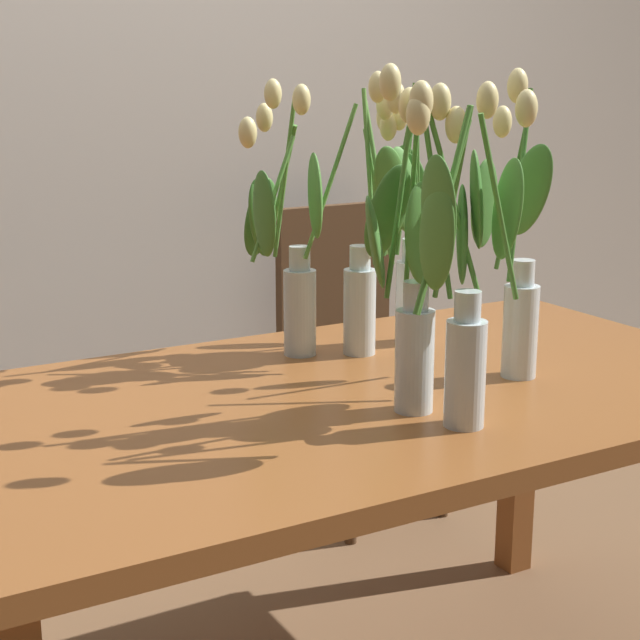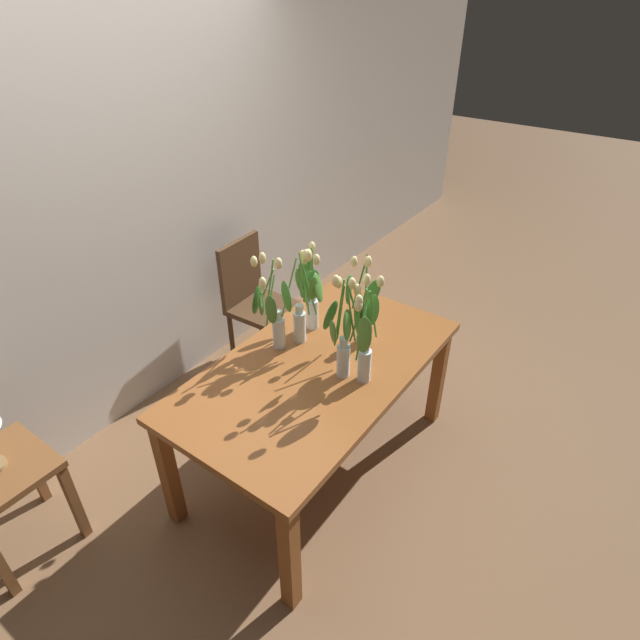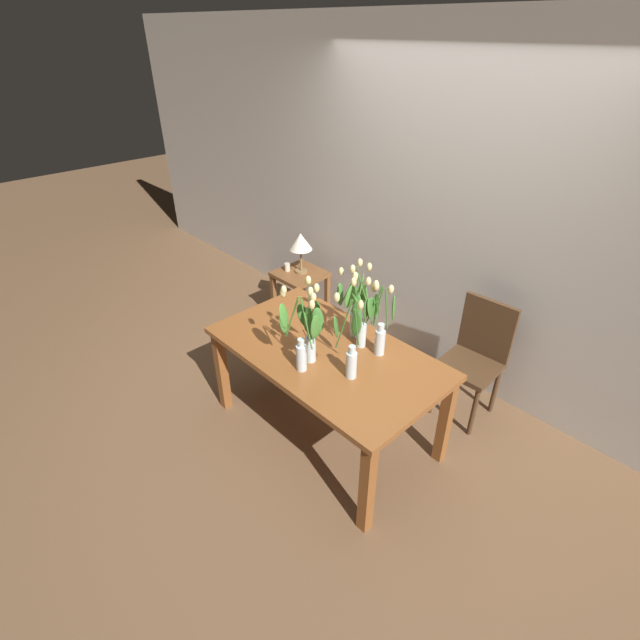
% 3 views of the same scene
% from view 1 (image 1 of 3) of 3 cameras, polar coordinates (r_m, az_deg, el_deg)
% --- Properties ---
extents(room_wall_rear, '(9.00, 0.10, 2.70)m').
position_cam_1_polar(room_wall_rear, '(2.96, -11.58, 14.51)').
color(room_wall_rear, beige).
rests_on(room_wall_rear, ground).
extents(dining_table, '(1.60, 0.90, 0.74)m').
position_cam_1_polar(dining_table, '(1.86, 2.38, -6.67)').
color(dining_table, brown).
rests_on(dining_table, ground).
extents(tulip_vase_0, '(0.26, 0.20, 0.56)m').
position_cam_1_polar(tulip_vase_0, '(1.59, 8.11, 1.99)').
color(tulip_vase_0, silver).
rests_on(tulip_vase_0, dining_table).
extents(tulip_vase_1, '(0.26, 0.18, 0.59)m').
position_cam_1_polar(tulip_vase_1, '(1.67, 5.91, 2.47)').
color(tulip_vase_1, silver).
rests_on(tulip_vase_1, dining_table).
extents(tulip_vase_2, '(0.13, 0.23, 0.58)m').
position_cam_1_polar(tulip_vase_2, '(1.89, 11.35, 2.28)').
color(tulip_vase_2, silver).
rests_on(tulip_vase_2, dining_table).
extents(tulip_vase_3, '(0.17, 0.23, 0.56)m').
position_cam_1_polar(tulip_vase_3, '(2.02, -2.10, 3.47)').
color(tulip_vase_3, silver).
rests_on(tulip_vase_3, dining_table).
extents(tulip_vase_4, '(0.24, 0.21, 0.58)m').
position_cam_1_polar(tulip_vase_4, '(2.00, 2.64, 4.54)').
color(tulip_vase_4, silver).
rests_on(tulip_vase_4, dining_table).
extents(tulip_vase_5, '(0.20, 0.22, 0.54)m').
position_cam_1_polar(tulip_vase_5, '(2.09, 5.00, 4.74)').
color(tulip_vase_5, silver).
rests_on(tulip_vase_5, dining_table).
extents(dining_chair, '(0.42, 0.42, 0.93)m').
position_cam_1_polar(dining_chair, '(3.00, 1.90, -1.20)').
color(dining_chair, '#4C331E').
rests_on(dining_chair, ground).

